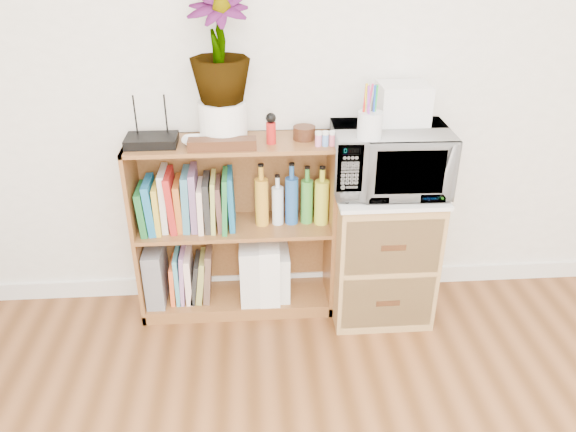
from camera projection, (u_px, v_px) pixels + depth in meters
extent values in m
cube|color=white|center=(300.00, 280.00, 3.22)|extent=(4.00, 0.02, 0.10)
cube|color=brown|center=(235.00, 229.00, 2.87)|extent=(1.00, 0.30, 0.95)
cube|color=#9E7542|center=(381.00, 252.00, 2.91)|extent=(0.50, 0.45, 0.70)
imported|color=silver|center=(389.00, 160.00, 2.66)|extent=(0.55, 0.38, 0.30)
cylinder|color=silver|center=(370.00, 125.00, 2.46)|extent=(0.11, 0.11, 0.12)
cube|color=white|center=(403.00, 103.00, 2.64)|extent=(0.23, 0.19, 0.18)
cube|color=black|center=(152.00, 141.00, 2.60)|extent=(0.24, 0.16, 0.04)
imported|color=white|center=(196.00, 141.00, 2.61)|extent=(0.13, 0.13, 0.03)
cylinder|color=white|center=(223.00, 121.00, 2.62)|extent=(0.22, 0.22, 0.19)
imported|color=#3B732E|center=(219.00, 47.00, 2.47)|extent=(0.27, 0.27, 0.49)
cube|color=#351B0E|center=(222.00, 144.00, 2.55)|extent=(0.31, 0.08, 0.05)
cylinder|color=red|center=(271.00, 133.00, 2.61)|extent=(0.04, 0.04, 0.10)
cylinder|color=#35190E|center=(304.00, 133.00, 2.67)|extent=(0.11, 0.11, 0.06)
cube|color=pink|center=(325.00, 140.00, 2.59)|extent=(0.11, 0.04, 0.06)
cube|color=slate|center=(156.00, 273.00, 2.96)|extent=(0.09, 0.25, 0.31)
cube|color=silver|center=(250.00, 269.00, 2.98)|extent=(0.10, 0.26, 0.32)
cube|color=white|center=(269.00, 268.00, 2.99)|extent=(0.11, 0.27, 0.33)
cube|color=white|center=(281.00, 273.00, 3.01)|extent=(0.08, 0.21, 0.27)
cube|color=#1B652C|center=(144.00, 208.00, 2.78)|extent=(0.04, 0.20, 0.23)
cube|color=#1A689C|center=(151.00, 204.00, 2.78)|extent=(0.05, 0.20, 0.27)
cube|color=gold|center=(159.00, 205.00, 2.78)|extent=(0.03, 0.20, 0.25)
cube|color=silver|center=(164.00, 200.00, 2.77)|extent=(0.03, 0.20, 0.31)
cube|color=red|center=(172.00, 201.00, 2.77)|extent=(0.05, 0.20, 0.30)
cube|color=#C56522|center=(179.00, 205.00, 2.79)|extent=(0.04, 0.20, 0.25)
cube|color=teal|center=(187.00, 200.00, 2.78)|extent=(0.04, 0.20, 0.30)
cube|color=slate|center=(194.00, 199.00, 2.78)|extent=(0.04, 0.20, 0.31)
cube|color=beige|center=(201.00, 205.00, 2.80)|extent=(0.03, 0.20, 0.24)
cube|color=#252525|center=(208.00, 203.00, 2.79)|extent=(0.03, 0.20, 0.26)
cube|color=#A6AC4F|center=(214.00, 201.00, 2.79)|extent=(0.03, 0.20, 0.27)
cube|color=brown|center=(219.00, 204.00, 2.80)|extent=(0.03, 0.20, 0.24)
cube|color=#1F7636|center=(225.00, 199.00, 2.79)|extent=(0.04, 0.20, 0.29)
cube|color=#196697|center=(231.00, 200.00, 2.79)|extent=(0.03, 0.20, 0.29)
cylinder|color=gold|center=(262.00, 196.00, 2.80)|extent=(0.07, 0.07, 0.32)
cylinder|color=silver|center=(278.00, 201.00, 2.82)|extent=(0.06, 0.06, 0.26)
cylinder|color=#2359A7|center=(292.00, 195.00, 2.81)|extent=(0.07, 0.07, 0.32)
cylinder|color=green|center=(307.00, 196.00, 2.82)|extent=(0.06, 0.06, 0.30)
cylinder|color=yellow|center=(322.00, 196.00, 2.82)|extent=(0.07, 0.07, 0.30)
cylinder|color=#9EA7B0|center=(338.00, 193.00, 2.82)|extent=(0.06, 0.06, 0.32)
cube|color=orange|center=(174.00, 280.00, 2.99)|extent=(0.03, 0.19, 0.22)
cube|color=teal|center=(178.00, 275.00, 2.98)|extent=(0.02, 0.19, 0.28)
cube|color=#A270A8|center=(183.00, 274.00, 2.98)|extent=(0.04, 0.19, 0.29)
cube|color=#FFD7C6|center=(189.00, 275.00, 2.98)|extent=(0.03, 0.19, 0.27)
cube|color=black|center=(196.00, 278.00, 2.99)|extent=(0.06, 0.19, 0.24)
cube|color=olive|center=(201.00, 276.00, 2.99)|extent=(0.07, 0.19, 0.25)
cube|color=brown|center=(208.00, 273.00, 2.99)|extent=(0.06, 0.19, 0.29)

